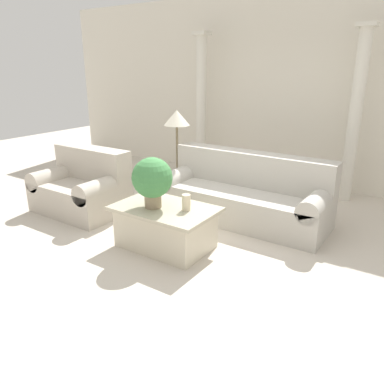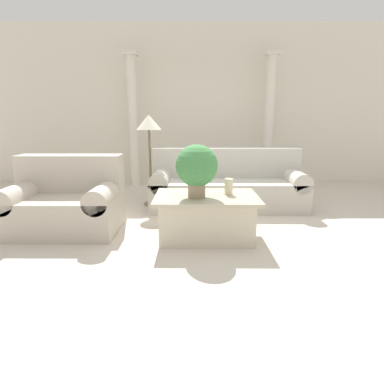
{
  "view_description": "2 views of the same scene",
  "coord_description": "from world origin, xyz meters",
  "px_view_note": "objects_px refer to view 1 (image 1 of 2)",
  "views": [
    {
      "loc": [
        2.34,
        -3.5,
        2.0
      ],
      "look_at": [
        0.05,
        -0.1,
        0.62
      ],
      "focal_mm": 35.0,
      "sensor_mm": 36.0,
      "label": 1
    },
    {
      "loc": [
        -0.25,
        -3.64,
        1.3
      ],
      "look_at": [
        -0.28,
        -0.15,
        0.47
      ],
      "focal_mm": 28.0,
      "sensor_mm": 36.0,
      "label": 2
    }
  ],
  "objects_px": {
    "loveseat": "(83,187)",
    "coffee_table": "(166,227)",
    "potted_plant": "(152,179)",
    "floor_lamp": "(177,124)",
    "sofa_long": "(244,194)"
  },
  "relations": [
    {
      "from": "coffee_table",
      "to": "floor_lamp",
      "type": "bearing_deg",
      "value": 120.98
    },
    {
      "from": "potted_plant",
      "to": "floor_lamp",
      "type": "xyz_separation_m",
      "value": [
        -0.71,
        1.44,
        0.37
      ]
    },
    {
      "from": "loveseat",
      "to": "floor_lamp",
      "type": "height_order",
      "value": "floor_lamp"
    },
    {
      "from": "loveseat",
      "to": "potted_plant",
      "type": "relative_size",
      "value": 2.23
    },
    {
      "from": "loveseat",
      "to": "coffee_table",
      "type": "relative_size",
      "value": 1.11
    },
    {
      "from": "coffee_table",
      "to": "potted_plant",
      "type": "bearing_deg",
      "value": -145.93
    },
    {
      "from": "loveseat",
      "to": "potted_plant",
      "type": "distance_m",
      "value": 1.68
    },
    {
      "from": "loveseat",
      "to": "coffee_table",
      "type": "xyz_separation_m",
      "value": [
        1.69,
        -0.26,
        -0.11
      ]
    },
    {
      "from": "coffee_table",
      "to": "floor_lamp",
      "type": "height_order",
      "value": "floor_lamp"
    },
    {
      "from": "sofa_long",
      "to": "floor_lamp",
      "type": "relative_size",
      "value": 1.65
    },
    {
      "from": "loveseat",
      "to": "floor_lamp",
      "type": "bearing_deg",
      "value": 51.66
    },
    {
      "from": "sofa_long",
      "to": "coffee_table",
      "type": "bearing_deg",
      "value": -106.04
    },
    {
      "from": "potted_plant",
      "to": "floor_lamp",
      "type": "bearing_deg",
      "value": 116.21
    },
    {
      "from": "loveseat",
      "to": "floor_lamp",
      "type": "xyz_separation_m",
      "value": [
        0.87,
        1.1,
        0.84
      ]
    },
    {
      "from": "sofa_long",
      "to": "potted_plant",
      "type": "distance_m",
      "value": 1.5
    }
  ]
}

